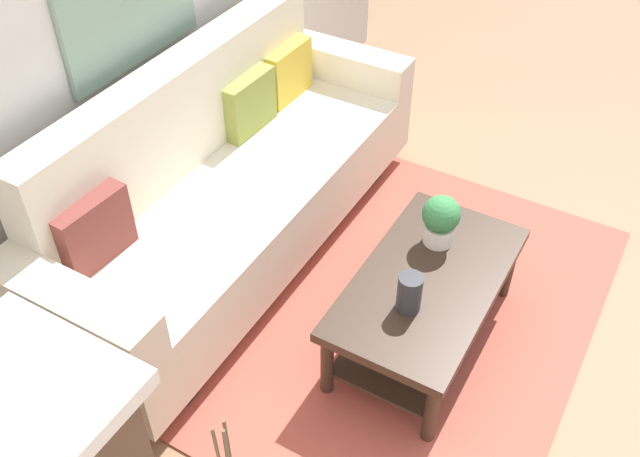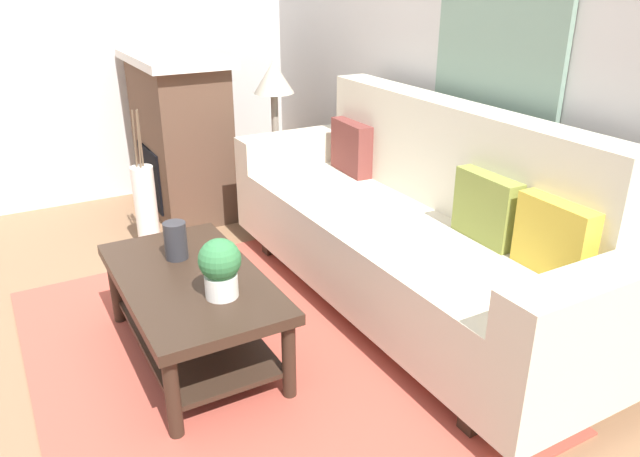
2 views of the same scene
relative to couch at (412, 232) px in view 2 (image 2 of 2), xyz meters
name	(u,v)px [view 2 (image 2 of 2)]	position (x,y,z in m)	size (l,w,h in m)	color
ground_plane	(149,385)	(0.02, -1.44, -0.43)	(9.12, 9.12, 0.00)	#8C6647
wall_back	(510,46)	(0.02, 0.54, 0.92)	(5.12, 0.10, 2.70)	silver
wall_left	(97,21)	(-2.59, -0.98, 0.92)	(0.10, 4.93, 2.70)	silver
area_rug	(252,352)	(0.02, -0.94, -0.43)	(2.38, 1.94, 0.01)	#B24C3D
couch	(412,232)	(0.00, 0.00, 0.00)	(2.49, 0.84, 1.08)	beige
throw_pillow_maroon	(353,147)	(-0.79, 0.12, 0.25)	(0.36, 0.12, 0.32)	brown
throw_pillow_olive	(488,207)	(0.40, 0.12, 0.25)	(0.36, 0.12, 0.32)	olive
throw_pillow_mustard	(556,237)	(0.79, 0.12, 0.25)	(0.36, 0.12, 0.32)	gold
coffee_table	(192,298)	(-0.09, -1.18, -0.12)	(1.10, 0.60, 0.43)	#332319
tabletop_vase	(176,241)	(-0.30, -1.17, 0.09)	(0.11, 0.11, 0.18)	#2D2D33
potted_plant_tabletop	(220,266)	(0.15, -1.12, 0.14)	(0.18, 0.18, 0.26)	white
side_table	(277,179)	(-1.54, -0.05, -0.15)	(0.44, 0.44, 0.56)	#332319
table_lamp	(274,81)	(-1.54, -0.05, 0.56)	(0.28, 0.28, 0.57)	gray
fireplace	(180,134)	(-1.99, -0.61, 0.15)	(1.02, 0.58, 1.16)	brown
floor_vase	(146,208)	(-1.43, -1.04, -0.15)	(0.14, 0.14, 0.56)	white
floor_vase_branch_a	(139,140)	(-1.41, -1.04, 0.31)	(0.01, 0.01, 0.36)	brown
floor_vase_branch_b	(140,138)	(-1.44, -1.03, 0.31)	(0.01, 0.01, 0.36)	brown
floor_vase_branch_c	(135,139)	(-1.44, -1.06, 0.31)	(0.01, 0.01, 0.36)	brown
framed_painting	(499,25)	(0.00, 0.47, 1.02)	(0.87, 0.03, 0.83)	gray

